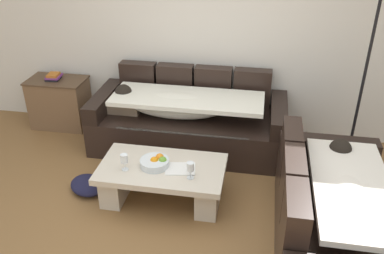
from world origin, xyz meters
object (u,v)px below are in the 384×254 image
object	(u,v)px
couch_along_wall	(186,121)
open_magazine	(180,169)
couch_near_window	(333,218)
coffee_table	(162,178)
wine_glass_near_right	(190,167)
crumpled_garment	(88,185)
floor_lamp	(362,68)
book_stack_on_cabinet	(54,77)
fruit_bowl	(156,162)
side_cabinet	(60,103)
wine_glass_near_left	(124,159)

from	to	relation	value
couch_along_wall	open_magazine	world-z (taller)	couch_along_wall
couch_near_window	coffee_table	xyz separation A→B (m)	(-1.53, 0.42, -0.10)
wine_glass_near_right	crumpled_garment	size ratio (longest dim) A/B	0.42
wine_glass_near_right	floor_lamp	size ratio (longest dim) A/B	0.09
couch_along_wall	book_stack_on_cabinet	size ratio (longest dim) A/B	10.64
fruit_bowl	coffee_table	bearing A→B (deg)	1.13
couch_near_window	fruit_bowl	world-z (taller)	couch_near_window
wine_glass_near_right	side_cabinet	bearing A→B (deg)	144.19
wine_glass_near_right	floor_lamp	distance (m)	2.04
fruit_bowl	wine_glass_near_left	size ratio (longest dim) A/B	1.69
couch_along_wall	floor_lamp	bearing A→B (deg)	-0.90
wine_glass_near_left	crumpled_garment	distance (m)	0.64
coffee_table	open_magazine	world-z (taller)	open_magazine
fruit_bowl	floor_lamp	world-z (taller)	floor_lamp
couch_near_window	wine_glass_near_right	distance (m)	1.27
book_stack_on_cabinet	open_magazine	bearing A→B (deg)	-34.61
wine_glass_near_right	crumpled_garment	xyz separation A→B (m)	(-1.09, 0.14, -0.44)
book_stack_on_cabinet	wine_glass_near_left	bearing A→B (deg)	-45.54
wine_glass_near_left	open_magazine	bearing A→B (deg)	10.83
wine_glass_near_left	open_magazine	size ratio (longest dim) A/B	0.59
coffee_table	crumpled_garment	xyz separation A→B (m)	(-0.79, -0.00, -0.18)
wine_glass_near_left	floor_lamp	distance (m)	2.54
fruit_bowl	floor_lamp	xyz separation A→B (m)	(1.92, 1.03, 0.70)
couch_near_window	open_magazine	size ratio (longest dim) A/B	6.46
couch_along_wall	couch_near_window	bearing A→B (deg)	-44.45
couch_along_wall	wine_glass_near_right	xyz separation A→B (m)	(0.27, -1.19, 0.16)
wine_glass_near_right	book_stack_on_cabinet	size ratio (longest dim) A/B	0.79
open_magazine	couch_near_window	bearing A→B (deg)	-25.21
couch_near_window	coffee_table	world-z (taller)	couch_near_window
crumpled_garment	couch_near_window	bearing A→B (deg)	-10.06
couch_along_wall	coffee_table	size ratio (longest dim) A/B	1.85
couch_near_window	fruit_bowl	xyz separation A→B (m)	(-1.59, 0.41, 0.09)
side_cabinet	crumpled_garment	world-z (taller)	side_cabinet
couch_near_window	open_magazine	bearing A→B (deg)	73.55
couch_near_window	crumpled_garment	world-z (taller)	couch_near_window
wine_glass_near_right	crumpled_garment	bearing A→B (deg)	172.91
open_magazine	book_stack_on_cabinet	bearing A→B (deg)	136.63
couch_along_wall	book_stack_on_cabinet	distance (m)	1.78
couch_near_window	couch_along_wall	bearing A→B (deg)	45.55
side_cabinet	fruit_bowl	bearing A→B (deg)	-38.57
coffee_table	crumpled_garment	distance (m)	0.81
couch_along_wall	wine_glass_near_left	world-z (taller)	couch_along_wall
coffee_table	side_cabinet	world-z (taller)	side_cabinet
book_stack_on_cabinet	crumpled_garment	bearing A→B (deg)	-54.75
side_cabinet	coffee_table	bearing A→B (deg)	-37.53
couch_near_window	book_stack_on_cabinet	size ratio (longest dim) A/B	8.65
couch_near_window	crumpled_garment	distance (m)	2.37
couch_along_wall	wine_glass_near_left	bearing A→B (deg)	-107.25
wine_glass_near_right	book_stack_on_cabinet	xyz separation A→B (m)	(-2.00, 1.42, 0.18)
crumpled_garment	side_cabinet	bearing A→B (deg)	124.41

